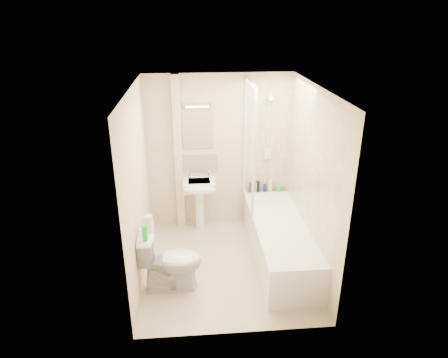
{
  "coord_description": "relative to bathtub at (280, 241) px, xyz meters",
  "views": [
    {
      "loc": [
        -0.42,
        -4.55,
        3.22
      ],
      "look_at": [
        -0.01,
        0.2,
        1.2
      ],
      "focal_mm": 32.0,
      "sensor_mm": 36.0,
      "label": 1
    }
  ],
  "objects": [
    {
      "name": "pipe_boxing",
      "position": [
        -1.37,
        1.1,
        0.91
      ],
      "size": [
        0.12,
        0.12,
        2.4
      ],
      "primitive_type": "cube",
      "color": "beige",
      "rests_on": "ground"
    },
    {
      "name": "splashback",
      "position": [
        -1.07,
        1.15,
        0.74
      ],
      "size": [
        0.6,
        0.02,
        0.3
      ],
      "primitive_type": "cube",
      "color": "beige",
      "rests_on": "wall_back"
    },
    {
      "name": "bottle_cream",
      "position": [
        0.06,
        1.07,
        0.35
      ],
      "size": [
        0.07,
        0.07,
        0.19
      ],
      "primitive_type": "cylinder",
      "color": "beige",
      "rests_on": "bathtub"
    },
    {
      "name": "bottle_black_b",
      "position": [
        -0.14,
        1.07,
        0.35
      ],
      "size": [
        0.06,
        0.06,
        0.18
      ],
      "primitive_type": "cylinder",
      "color": "black",
      "rests_on": "bathtub"
    },
    {
      "name": "bottle_green",
      "position": [
        0.21,
        1.07,
        0.3
      ],
      "size": [
        0.07,
        0.07,
        0.08
      ],
      "primitive_type": "cylinder",
      "color": "green",
      "rests_on": "bathtub"
    },
    {
      "name": "pedestal_sink",
      "position": [
        -1.07,
        0.92,
        0.37
      ],
      "size": [
        0.48,
        0.46,
        0.94
      ],
      "color": "white",
      "rests_on": "ground"
    },
    {
      "name": "ceiling",
      "position": [
        -0.75,
        -0.09,
        2.11
      ],
      "size": [
        2.2,
        2.5,
        0.02
      ],
      "primitive_type": "cube",
      "color": "white",
      "rests_on": "wall_back"
    },
    {
      "name": "wall_left",
      "position": [
        -1.85,
        -0.09,
        0.91
      ],
      "size": [
        0.02,
        2.5,
        2.4
      ],
      "primitive_type": "cube",
      "color": "beige",
      "rests_on": "ground"
    },
    {
      "name": "toilet_roll_lower",
      "position": [
        -1.71,
        -0.39,
        0.53
      ],
      "size": [
        0.12,
        0.12,
        0.1
      ],
      "primitive_type": "cylinder",
      "color": "white",
      "rests_on": "toilet"
    },
    {
      "name": "shower_fixture",
      "position": [
        -0.0,
        1.1,
        1.26
      ],
      "size": [
        0.1,
        0.16,
        0.99
      ],
      "color": "white",
      "rests_on": "wall_back"
    },
    {
      "name": "mirror",
      "position": [
        -1.07,
        1.14,
        1.29
      ],
      "size": [
        0.46,
        0.01,
        0.6
      ],
      "primitive_type": "cube",
      "color": "white",
      "rests_on": "wall_back"
    },
    {
      "name": "bottle_black_a",
      "position": [
        -0.25,
        1.07,
        0.34
      ],
      "size": [
        0.06,
        0.06,
        0.16
      ],
      "primitive_type": "cylinder",
      "color": "black",
      "rests_on": "bathtub"
    },
    {
      "name": "green_bottle",
      "position": [
        -1.73,
        -0.61,
        0.57
      ],
      "size": [
        0.06,
        0.06,
        0.19
      ],
      "primitive_type": "cylinder",
      "color": "green",
      "rests_on": "toilet"
    },
    {
      "name": "strip_light",
      "position": [
        -1.07,
        1.12,
        1.66
      ],
      "size": [
        0.42,
        0.07,
        0.07
      ],
      "primitive_type": "cube",
      "color": "silver",
      "rests_on": "wall_back"
    },
    {
      "name": "floor",
      "position": [
        -0.75,
        -0.09,
        -0.29
      ],
      "size": [
        2.5,
        2.5,
        0.0
      ],
      "primitive_type": "plane",
      "color": "beige",
      "rests_on": "ground"
    },
    {
      "name": "bathtub",
      "position": [
        0.0,
        0.0,
        0.0
      ],
      "size": [
        0.7,
        2.1,
        0.55
      ],
      "color": "white",
      "rests_on": "ground"
    },
    {
      "name": "wall_right",
      "position": [
        0.35,
        -0.09,
        0.91
      ],
      "size": [
        0.02,
        2.5,
        2.4
      ],
      "primitive_type": "cube",
      "color": "beige",
      "rests_on": "ground"
    },
    {
      "name": "toilet",
      "position": [
        -1.47,
        -0.49,
        0.09
      ],
      "size": [
        0.43,
        0.75,
        0.76
      ],
      "primitive_type": "imported",
      "rotation": [
        0.0,
        0.0,
        1.57
      ],
      "color": "white",
      "rests_on": "ground"
    },
    {
      "name": "shower_screen",
      "position": [
        -0.35,
        0.7,
        1.16
      ],
      "size": [
        0.04,
        0.92,
        1.8
      ],
      "color": "white",
      "rests_on": "bathtub"
    },
    {
      "name": "tile_right",
      "position": [
        0.34,
        0.0,
        1.14
      ],
      "size": [
        0.01,
        2.1,
        1.75
      ],
      "primitive_type": "cube",
      "color": "beige",
      "rests_on": "wall_right"
    },
    {
      "name": "bottle_white_a",
      "position": [
        -0.15,
        1.07,
        0.34
      ],
      "size": [
        0.05,
        0.05,
        0.16
      ],
      "primitive_type": "cylinder",
      "color": "white",
      "rests_on": "bathtub"
    },
    {
      "name": "wall_back",
      "position": [
        -0.75,
        1.16,
        0.91
      ],
      "size": [
        2.2,
        0.02,
        2.4
      ],
      "primitive_type": "cube",
      "color": "beige",
      "rests_on": "ground"
    },
    {
      "name": "toilet_roll_upper",
      "position": [
        -1.71,
        -0.43,
        0.63
      ],
      "size": [
        0.11,
        0.11,
        0.11
      ],
      "primitive_type": "cylinder",
      "color": "white",
      "rests_on": "toilet_roll_lower"
    },
    {
      "name": "tile_back",
      "position": [
        0.0,
        1.14,
        1.14
      ],
      "size": [
        0.7,
        0.01,
        1.75
      ],
      "primitive_type": "cube",
      "color": "beige",
      "rests_on": "wall_back"
    },
    {
      "name": "bottle_blue",
      "position": [
        -0.02,
        1.07,
        0.32
      ],
      "size": [
        0.05,
        0.05,
        0.12
      ],
      "primitive_type": "cylinder",
      "color": "navy",
      "rests_on": "bathtub"
    }
  ]
}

